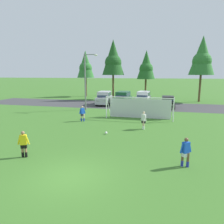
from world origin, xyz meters
TOP-DOWN VIEW (x-y plane):
  - ground_plane at (0.00, 15.00)m, footprint 400.00×400.00m
  - parking_lot_strip at (0.00, 23.94)m, footprint 52.00×8.40m
  - soccer_ball at (-0.23, 7.52)m, footprint 0.22×0.22m
  - soccer_goal at (1.77, 14.48)m, footprint 7.44×1.95m
  - referee at (-3.76, 1.63)m, footprint 0.74×0.37m
  - player_striker_near at (5.60, 2.58)m, footprint 0.67×0.47m
  - player_midfield_center at (-3.96, 11.60)m, footprint 0.58×0.58m
  - player_defender_far at (2.67, 9.86)m, footprint 0.58×0.59m
  - parked_car_slot_far_left at (-4.96, 23.54)m, footprint 2.38×4.72m
  - parked_car_slot_left at (-1.96, 24.07)m, footprint 2.39×4.73m
  - parked_car_slot_center_left at (1.22, 25.18)m, footprint 2.39×4.73m
  - parked_car_slot_center at (5.03, 22.85)m, footprint 2.07×4.22m
  - tree_left_edge at (-12.36, 34.84)m, footprint 3.71×3.71m
  - tree_mid_left at (-5.28, 31.12)m, footprint 4.26×4.26m
  - tree_center_back at (0.85, 33.32)m, footprint 3.55×3.55m
  - tree_mid_right at (10.62, 31.08)m, footprint 4.29×4.29m
  - street_lamp at (-6.04, 18.47)m, footprint 2.00×0.32m

SIDE VIEW (x-z plane):
  - ground_plane at x=0.00m, z-range 0.00..0.00m
  - parking_lot_strip at x=0.00m, z-range 0.00..0.01m
  - soccer_ball at x=-0.23m, z-range 0.00..0.22m
  - referee at x=-3.76m, z-range 0.00..1.64m
  - player_striker_near at x=5.60m, z-range 0.00..1.64m
  - player_midfield_center at x=-3.96m, z-range 0.00..1.64m
  - player_defender_far at x=2.67m, z-range 0.00..1.64m
  - parked_car_slot_center at x=5.03m, z-range 0.02..1.74m
  - parked_car_slot_far_left at x=-4.96m, z-range 0.03..2.19m
  - parked_car_slot_left at x=-1.96m, z-range 0.03..2.19m
  - parked_car_slot_center_left at x=1.22m, z-range 0.03..2.19m
  - soccer_goal at x=1.77m, z-range 0.01..2.58m
  - street_lamp at x=-6.04m, z-range 0.14..7.76m
  - tree_center_back at x=0.85m, z-range 1.77..11.24m
  - tree_left_edge at x=-12.36m, z-range 1.85..11.73m
  - tree_mid_left at x=-5.28m, z-range 2.14..13.51m
  - tree_mid_right at x=10.62m, z-range 2.15..13.59m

